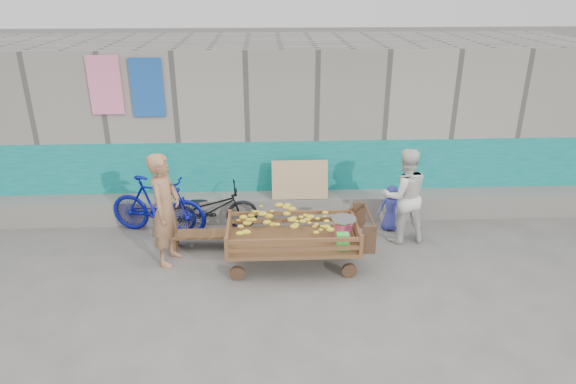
{
  "coord_description": "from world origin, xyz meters",
  "views": [
    {
      "loc": [
        -0.31,
        -6.27,
        4.17
      ],
      "look_at": [
        0.04,
        1.2,
        1.0
      ],
      "focal_mm": 32.0,
      "sensor_mm": 36.0,
      "label": 1
    }
  ],
  "objects_px": {
    "banana_cart": "(290,229)",
    "bench": "(202,237)",
    "woman": "(404,196)",
    "child": "(391,208)",
    "bicycle_dark": "(211,209)",
    "vendor_man": "(165,210)",
    "bicycle_blue": "(158,205)"
  },
  "relations": [
    {
      "from": "bench",
      "to": "banana_cart",
      "type": "bearing_deg",
      "value": -24.22
    },
    {
      "from": "vendor_man",
      "to": "bicycle_dark",
      "type": "xyz_separation_m",
      "value": [
        0.57,
        1.0,
        -0.47
      ]
    },
    {
      "from": "bench",
      "to": "bicycle_dark",
      "type": "xyz_separation_m",
      "value": [
        0.11,
        0.59,
        0.23
      ]
    },
    {
      "from": "child",
      "to": "bicycle_blue",
      "type": "xyz_separation_m",
      "value": [
        -4.04,
        0.07,
        0.1
      ]
    },
    {
      "from": "bench",
      "to": "child",
      "type": "bearing_deg",
      "value": 9.08
    },
    {
      "from": "woman",
      "to": "child",
      "type": "distance_m",
      "value": 0.57
    },
    {
      "from": "bench",
      "to": "child",
      "type": "relative_size",
      "value": 1.31
    },
    {
      "from": "banana_cart",
      "to": "child",
      "type": "xyz_separation_m",
      "value": [
        1.83,
        1.16,
        -0.22
      ]
    },
    {
      "from": "banana_cart",
      "to": "bench",
      "type": "bearing_deg",
      "value": 155.78
    },
    {
      "from": "vendor_man",
      "to": "bicycle_dark",
      "type": "height_order",
      "value": "vendor_man"
    },
    {
      "from": "bicycle_blue",
      "to": "bicycle_dark",
      "type": "bearing_deg",
      "value": -76.2
    },
    {
      "from": "banana_cart",
      "to": "bench",
      "type": "distance_m",
      "value": 1.62
    },
    {
      "from": "bench",
      "to": "vendor_man",
      "type": "bearing_deg",
      "value": -138.05
    },
    {
      "from": "banana_cart",
      "to": "child",
      "type": "bearing_deg",
      "value": 32.39
    },
    {
      "from": "bicycle_dark",
      "to": "bicycle_blue",
      "type": "bearing_deg",
      "value": 81.15
    },
    {
      "from": "bench",
      "to": "vendor_man",
      "type": "xyz_separation_m",
      "value": [
        -0.45,
        -0.41,
        0.69
      ]
    },
    {
      "from": "woman",
      "to": "child",
      "type": "relative_size",
      "value": 1.97
    },
    {
      "from": "bench",
      "to": "woman",
      "type": "height_order",
      "value": "woman"
    },
    {
      "from": "bicycle_dark",
      "to": "bicycle_blue",
      "type": "distance_m",
      "value": 0.9
    },
    {
      "from": "vendor_man",
      "to": "bicycle_dark",
      "type": "distance_m",
      "value": 1.24
    },
    {
      "from": "vendor_man",
      "to": "bicycle_blue",
      "type": "xyz_separation_m",
      "value": [
        -0.33,
        1.0,
        -0.38
      ]
    },
    {
      "from": "banana_cart",
      "to": "bench",
      "type": "relative_size",
      "value": 2.01
    },
    {
      "from": "woman",
      "to": "bicycle_dark",
      "type": "distance_m",
      "value": 3.29
    },
    {
      "from": "bicycle_dark",
      "to": "child",
      "type": "bearing_deg",
      "value": -99.6
    },
    {
      "from": "bicycle_dark",
      "to": "vendor_man",
      "type": "bearing_deg",
      "value": 141.95
    },
    {
      "from": "vendor_man",
      "to": "bicycle_blue",
      "type": "bearing_deg",
      "value": 31.0
    },
    {
      "from": "banana_cart",
      "to": "bench",
      "type": "xyz_separation_m",
      "value": [
        -1.43,
        0.64,
        -0.43
      ]
    },
    {
      "from": "banana_cart",
      "to": "vendor_man",
      "type": "bearing_deg",
      "value": 172.93
    },
    {
      "from": "bench",
      "to": "vendor_man",
      "type": "height_order",
      "value": "vendor_man"
    },
    {
      "from": "woman",
      "to": "bicycle_dark",
      "type": "relative_size",
      "value": 1.0
    },
    {
      "from": "banana_cart",
      "to": "woman",
      "type": "distance_m",
      "value": 2.08
    },
    {
      "from": "woman",
      "to": "bicycle_blue",
      "type": "height_order",
      "value": "woman"
    }
  ]
}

